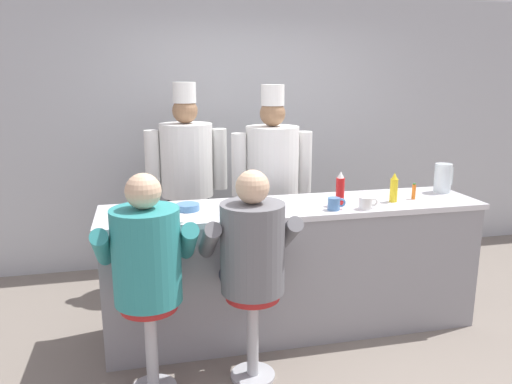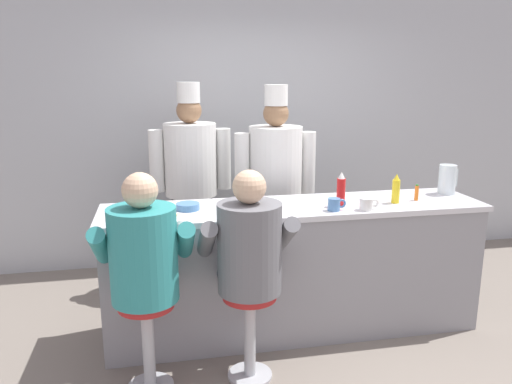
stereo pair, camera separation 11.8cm
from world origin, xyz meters
The scene contains 15 objects.
ground_plane centered at (0.00, 0.00, 0.00)m, with size 20.00×20.00×0.00m, color slate.
wall_back centered at (0.00, 1.93, 1.35)m, with size 10.00×0.06×2.70m.
diner_counter centered at (0.00, 0.32, 0.50)m, with size 2.83×0.64×0.99m.
ketchup_bottle_red centered at (0.32, 0.23, 1.11)m, with size 0.06×0.06×0.25m.
mustard_bottle_yellow centered at (0.75, 0.24, 1.09)m, with size 0.06×0.06×0.22m.
hot_sauce_bottle_orange centered at (0.94, 0.27, 1.05)m, with size 0.03×0.03×0.12m.
water_pitcher_clear centered at (1.29, 0.43, 1.11)m, with size 0.16×0.14×0.24m.
breakfast_plate centered at (-0.92, 0.11, 1.00)m, with size 0.25×0.25×0.05m.
cereal_bowl centered at (-0.78, 0.34, 1.01)m, with size 0.17×0.17×0.05m.
coffee_mug_white centered at (0.46, 0.09, 1.04)m, with size 0.14×0.10×0.09m.
coffee_mug_blue centered at (0.23, 0.12, 1.04)m, with size 0.13×0.09×0.09m.
diner_seated_teal centered at (-1.08, -0.21, 0.85)m, with size 0.61×0.60×1.39m.
diner_seated_grey centered at (-0.45, -0.22, 0.84)m, with size 0.61×0.60×1.38m.
cook_in_whites_near centered at (-0.69, 1.34, 1.02)m, with size 0.73×0.47×1.86m.
cook_in_whites_far centered at (0.03, 1.07, 1.01)m, with size 0.72×0.46×1.84m.
Camera 1 is at (-1.09, -3.08, 1.93)m, focal length 35.00 mm.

